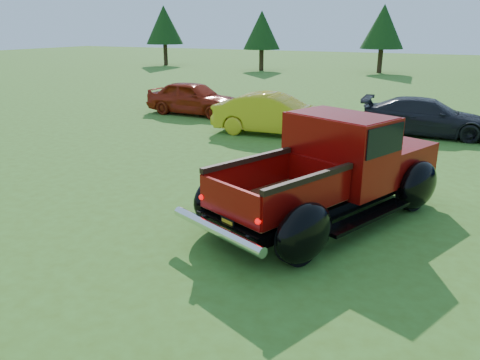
{
  "coord_description": "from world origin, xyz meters",
  "views": [
    {
      "loc": [
        3.57,
        -6.65,
        3.44
      ],
      "look_at": [
        0.21,
        0.2,
        0.92
      ],
      "focal_mm": 35.0,
      "sensor_mm": 36.0,
      "label": 1
    }
  ],
  "objects": [
    {
      "name": "pickup_truck",
      "position": [
        1.53,
        1.71,
        0.91
      ],
      "size": [
        3.92,
        5.5,
        1.92
      ],
      "rotation": [
        0.0,
        0.0,
        -0.39
      ],
      "color": "black",
      "rests_on": "ground"
    },
    {
      "name": "show_car_red",
      "position": [
        -6.5,
        9.6,
        0.67
      ],
      "size": [
        3.95,
        1.67,
        1.33
      ],
      "primitive_type": "imported",
      "rotation": [
        0.0,
        0.0,
        1.55
      ],
      "color": "maroon",
      "rests_on": "ground"
    },
    {
      "name": "tree_mid_left",
      "position": [
        -3.0,
        31.0,
        3.38
      ],
      "size": [
        3.2,
        3.2,
        5.0
      ],
      "color": "#332114",
      "rests_on": "ground"
    },
    {
      "name": "tree_far_west",
      "position": [
        -22.0,
        30.0,
        3.52
      ],
      "size": [
        3.33,
        3.33,
        5.2
      ],
      "color": "#332114",
      "rests_on": "ground"
    },
    {
      "name": "tree_west",
      "position": [
        -12.0,
        29.0,
        3.11
      ],
      "size": [
        2.94,
        2.94,
        4.6
      ],
      "color": "#332114",
      "rests_on": "ground"
    },
    {
      "name": "ground",
      "position": [
        0.0,
        0.0,
        0.0
      ],
      "size": [
        120.0,
        120.0,
        0.0
      ],
      "primitive_type": "plane",
      "color": "#40631C",
      "rests_on": "ground"
    },
    {
      "name": "show_car_grey",
      "position": [
        2.37,
        9.72,
        0.6
      ],
      "size": [
        4.24,
        1.93,
        1.2
      ],
      "primitive_type": "imported",
      "rotation": [
        0.0,
        0.0,
        1.63
      ],
      "color": "black",
      "rests_on": "ground"
    },
    {
      "name": "show_car_yellow",
      "position": [
        -2.14,
        7.61,
        0.67
      ],
      "size": [
        4.17,
        1.78,
        1.34
      ],
      "primitive_type": "imported",
      "rotation": [
        0.0,
        0.0,
        1.66
      ],
      "color": "gold",
      "rests_on": "ground"
    }
  ]
}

